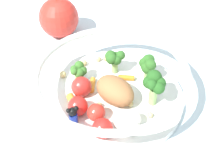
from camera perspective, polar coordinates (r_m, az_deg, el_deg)
ground_plane at (r=0.55m, az=0.67°, el=-1.50°), size 2.40×2.40×0.00m
food_container at (r=0.51m, az=0.08°, el=-0.45°), size 0.25×0.25×0.07m
loose_apple at (r=0.67m, az=-9.51°, el=11.63°), size 0.08×0.08×0.09m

